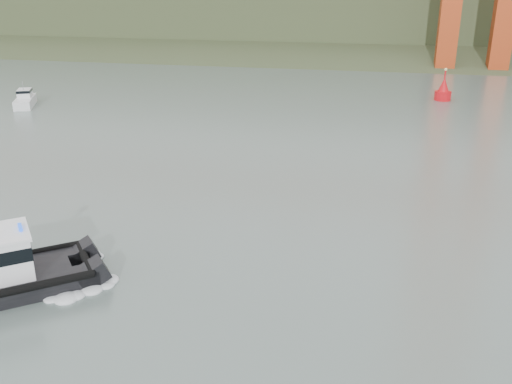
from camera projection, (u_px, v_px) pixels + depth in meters
ground at (194, 307)px, 26.69m from camera, size 400.00×400.00×0.00m
headlands at (350, 6)px, 138.72m from camera, size 500.00×105.36×27.12m
motorboat at (25, 100)px, 66.77m from camera, size 3.91×5.76×3.02m
nav_buoy at (443, 91)px, 69.67m from camera, size 1.99×1.99×4.14m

